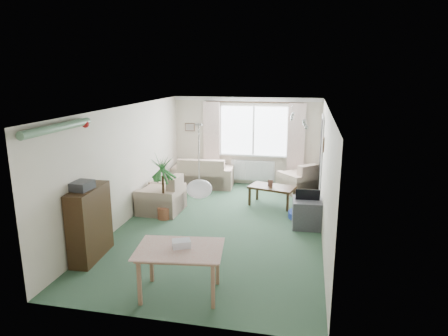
% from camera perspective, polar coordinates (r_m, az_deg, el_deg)
% --- Properties ---
extents(ground, '(6.50, 6.50, 0.00)m').
position_cam_1_polar(ground, '(8.23, -0.44, -8.30)').
color(ground, '#2F4E38').
extents(window, '(1.80, 0.03, 1.30)m').
position_cam_1_polar(window, '(10.89, 4.25, 5.32)').
color(window, white).
extents(curtain_rod, '(2.60, 0.03, 0.03)m').
position_cam_1_polar(curtain_rod, '(10.73, 4.27, 9.34)').
color(curtain_rod, black).
extents(curtain_left, '(0.45, 0.08, 2.00)m').
position_cam_1_polar(curtain_left, '(11.04, -1.78, 4.26)').
color(curtain_left, beige).
extents(curtain_right, '(0.45, 0.08, 2.00)m').
position_cam_1_polar(curtain_right, '(10.73, 10.26, 3.78)').
color(curtain_right, beige).
extents(radiator, '(1.20, 0.10, 0.55)m').
position_cam_1_polar(radiator, '(11.06, 4.13, -0.35)').
color(radiator, white).
extents(doorway, '(0.03, 0.95, 2.00)m').
position_cam_1_polar(doorway, '(9.87, 13.69, 1.15)').
color(doorway, black).
extents(pendant_lamp, '(0.36, 0.36, 0.36)m').
position_cam_1_polar(pendant_lamp, '(5.58, -3.55, -3.01)').
color(pendant_lamp, white).
extents(tinsel_garland, '(1.60, 1.60, 0.12)m').
position_cam_1_polar(tinsel_garland, '(6.31, -22.63, 5.35)').
color(tinsel_garland, '#196626').
extents(bauble_cluster_a, '(0.20, 0.20, 0.20)m').
position_cam_1_polar(bauble_cluster_a, '(8.40, 9.66, 7.63)').
color(bauble_cluster_a, silver).
extents(bauble_cluster_b, '(0.20, 0.20, 0.20)m').
position_cam_1_polar(bauble_cluster_b, '(7.20, 11.62, 6.55)').
color(bauble_cluster_b, silver).
extents(wall_picture_back, '(0.28, 0.03, 0.22)m').
position_cam_1_polar(wall_picture_back, '(11.26, -4.90, 5.85)').
color(wall_picture_back, brown).
extents(wall_picture_right, '(0.03, 0.24, 0.30)m').
position_cam_1_polar(wall_picture_right, '(8.79, 14.01, 3.26)').
color(wall_picture_right, brown).
extents(sofa, '(1.68, 0.98, 0.81)m').
position_cam_1_polar(sofa, '(10.89, -2.98, -0.54)').
color(sofa, beige).
rests_on(sofa, ground).
extents(armchair_corner, '(1.21, 1.20, 0.78)m').
position_cam_1_polar(armchair_corner, '(10.52, 10.66, -1.34)').
color(armchair_corner, tan).
rests_on(armchair_corner, ground).
extents(armchair_left, '(0.91, 0.96, 0.84)m').
position_cam_1_polar(armchair_left, '(9.03, -8.98, -3.62)').
color(armchair_left, beige).
rests_on(armchair_left, ground).
extents(coffee_table, '(1.14, 0.82, 0.46)m').
position_cam_1_polar(coffee_table, '(9.44, 6.85, -3.96)').
color(coffee_table, black).
rests_on(coffee_table, ground).
extents(photo_frame, '(0.12, 0.06, 0.16)m').
position_cam_1_polar(photo_frame, '(9.34, 6.64, -2.16)').
color(photo_frame, '#513429').
rests_on(photo_frame, coffee_table).
extents(bookshelf, '(0.40, 1.02, 1.22)m').
position_cam_1_polar(bookshelf, '(7.07, -18.62, -7.49)').
color(bookshelf, black).
rests_on(bookshelf, ground).
extents(hifi_box, '(0.30, 0.37, 0.14)m').
position_cam_1_polar(hifi_box, '(6.79, -19.64, -2.39)').
color(hifi_box, '#303135').
rests_on(hifi_box, bookshelf).
extents(houseplant, '(0.66, 0.66, 1.38)m').
position_cam_1_polar(houseplant, '(8.50, -8.69, -2.81)').
color(houseplant, '#216034').
rests_on(houseplant, ground).
extents(dining_table, '(1.18, 0.86, 0.68)m').
position_cam_1_polar(dining_table, '(5.81, -6.27, -14.54)').
color(dining_table, tan).
rests_on(dining_table, ground).
extents(gift_box, '(0.30, 0.27, 0.12)m').
position_cam_1_polar(gift_box, '(5.67, -6.09, -10.79)').
color(gift_box, silver).
rests_on(gift_box, dining_table).
extents(tv_cube, '(0.61, 0.66, 0.57)m').
position_cam_1_polar(tv_cube, '(8.29, 11.73, -6.32)').
color(tv_cube, '#35363A').
rests_on(tv_cube, ground).
extents(pet_bed, '(0.89, 0.89, 0.14)m').
position_cam_1_polar(pet_bed, '(8.81, 11.36, -6.59)').
color(pet_bed, '#215499').
rests_on(pet_bed, ground).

